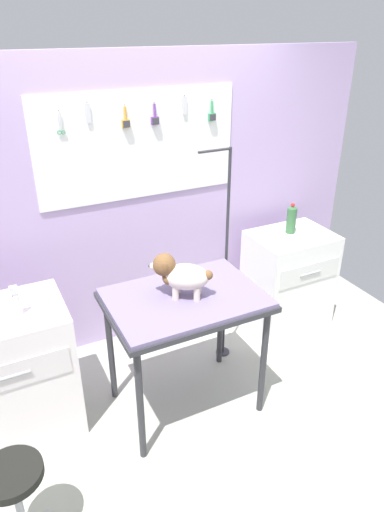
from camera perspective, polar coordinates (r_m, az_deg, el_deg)
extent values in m
cube|color=#A6AB99|center=(3.37, 2.98, -20.27)|extent=(4.40, 4.00, 0.04)
cube|color=#B79DCE|center=(3.69, -6.32, 6.14)|extent=(4.00, 0.06, 2.30)
cube|color=white|center=(3.52, -6.45, 13.42)|extent=(1.55, 0.02, 0.79)
cylinder|color=gray|center=(3.30, -16.19, 16.92)|extent=(0.01, 0.02, 0.01)
cube|color=silver|center=(3.31, -16.10, 15.70)|extent=(0.01, 0.00, 0.11)
cube|color=silver|center=(3.31, -15.89, 15.73)|extent=(0.01, 0.00, 0.11)
torus|color=#3D8C61|center=(3.32, -16.06, 14.45)|extent=(0.03, 0.01, 0.03)
torus|color=#3D8C61|center=(3.32, -15.61, 14.52)|extent=(0.03, 0.01, 0.03)
cylinder|color=gray|center=(3.34, -12.89, 18.09)|extent=(0.01, 0.02, 0.01)
cube|color=silver|center=(3.34, -12.71, 16.80)|extent=(0.03, 0.01, 0.13)
cylinder|color=gray|center=(3.42, -8.38, 18.00)|extent=(0.01, 0.02, 0.01)
cylinder|color=gold|center=(3.42, -8.26, 17.07)|extent=(0.02, 0.02, 0.09)
cube|color=gold|center=(3.43, -8.17, 15.88)|extent=(0.06, 0.02, 0.06)
cube|color=#333338|center=(3.41, -8.08, 15.84)|extent=(0.05, 0.01, 0.05)
cylinder|color=gray|center=(3.49, -4.74, 18.42)|extent=(0.01, 0.02, 0.01)
cylinder|color=#693C91|center=(3.49, -4.64, 17.50)|extent=(0.02, 0.02, 0.09)
cube|color=#693C91|center=(3.50, -4.59, 16.33)|extent=(0.06, 0.02, 0.06)
cube|color=#333338|center=(3.49, -4.49, 16.29)|extent=(0.05, 0.01, 0.05)
cylinder|color=gray|center=(3.58, -0.97, 19.26)|extent=(0.01, 0.02, 0.01)
cube|color=silver|center=(3.59, -0.88, 18.05)|extent=(0.03, 0.01, 0.13)
cylinder|color=gray|center=(3.69, 2.43, 18.76)|extent=(0.01, 0.02, 0.01)
cylinder|color=#35955C|center=(3.69, 2.49, 17.90)|extent=(0.02, 0.02, 0.09)
cube|color=#35955C|center=(3.71, 2.47, 16.79)|extent=(0.06, 0.02, 0.06)
cube|color=#333338|center=(3.69, 2.59, 16.75)|extent=(0.05, 0.01, 0.05)
cylinder|color=#2D2D33|center=(2.89, -6.41, -17.90)|extent=(0.04, 0.04, 0.84)
cylinder|color=#2D2D33|center=(3.20, 8.81, -12.86)|extent=(0.04, 0.04, 0.84)
cylinder|color=#2D2D33|center=(3.32, -10.03, -11.36)|extent=(0.04, 0.04, 0.84)
cylinder|color=#2D2D33|center=(3.59, 3.54, -7.63)|extent=(0.04, 0.04, 0.84)
cube|color=#2D2D33|center=(2.96, -0.86, -5.69)|extent=(1.00, 0.70, 0.03)
cube|color=slate|center=(2.94, -0.86, -5.18)|extent=(0.97, 0.68, 0.03)
cylinder|color=#2D2D33|center=(3.92, 3.81, -11.71)|extent=(0.11, 0.11, 0.01)
cylinder|color=#2D2D33|center=(3.46, 4.24, -0.64)|extent=(0.02, 0.02, 1.71)
cylinder|color=#2D2D33|center=(3.10, 2.81, 12.90)|extent=(0.24, 0.02, 0.02)
cylinder|color=beige|center=(2.88, -2.05, -4.53)|extent=(0.04, 0.04, 0.10)
cylinder|color=beige|center=(2.95, -1.81, -3.67)|extent=(0.04, 0.04, 0.10)
cylinder|color=beige|center=(2.87, 0.61, -4.69)|extent=(0.04, 0.04, 0.10)
cylinder|color=beige|center=(2.94, 0.78, -3.81)|extent=(0.04, 0.04, 0.10)
ellipsoid|color=beige|center=(2.86, -0.73, -2.58)|extent=(0.34, 0.31, 0.16)
ellipsoid|color=brown|center=(2.88, -2.71, -2.61)|extent=(0.15, 0.16, 0.09)
sphere|color=brown|center=(2.84, -3.46, -1.08)|extent=(0.14, 0.14, 0.14)
ellipsoid|color=beige|center=(2.86, -4.66, -1.27)|extent=(0.08, 0.08, 0.05)
sphere|color=black|center=(2.86, -5.22, -1.24)|extent=(0.02, 0.02, 0.02)
ellipsoid|color=brown|center=(2.78, -3.38, -1.49)|extent=(0.05, 0.05, 0.08)
ellipsoid|color=brown|center=(2.89, -2.99, -0.34)|extent=(0.05, 0.05, 0.08)
sphere|color=brown|center=(2.84, 2.00, -2.37)|extent=(0.06, 0.06, 0.06)
cube|color=white|center=(3.26, -21.72, -13.31)|extent=(0.80, 0.56, 0.90)
cube|color=silver|center=(2.91, -21.72, -13.68)|extent=(0.70, 0.01, 0.18)
cylinder|color=#99999E|center=(2.90, -21.70, -13.78)|extent=(0.24, 0.02, 0.02)
cube|color=white|center=(4.16, 11.76, -2.78)|extent=(0.68, 0.52, 0.86)
cube|color=silver|center=(3.89, 14.34, -2.07)|extent=(0.60, 0.01, 0.17)
cylinder|color=#99999E|center=(3.89, 14.41, -2.12)|extent=(0.20, 0.02, 0.02)
cylinder|color=#9E9EA3|center=(2.78, -20.39, -27.57)|extent=(0.04, 0.04, 0.52)
cylinder|color=black|center=(2.56, -21.49, -23.78)|extent=(0.30, 0.30, 0.04)
cylinder|color=white|center=(2.91, -20.86, -5.75)|extent=(0.05, 0.05, 0.13)
cylinder|color=white|center=(2.87, -21.10, -4.47)|extent=(0.02, 0.02, 0.02)
cube|color=silver|center=(2.86, -21.21, -3.91)|extent=(0.05, 0.03, 0.04)
cylinder|color=#336439|center=(3.96, 12.16, 4.32)|extent=(0.08, 0.08, 0.22)
cone|color=#336439|center=(3.92, 12.33, 5.92)|extent=(0.08, 0.08, 0.02)
cylinder|color=red|center=(3.91, 12.36, 6.20)|extent=(0.03, 0.03, 0.02)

